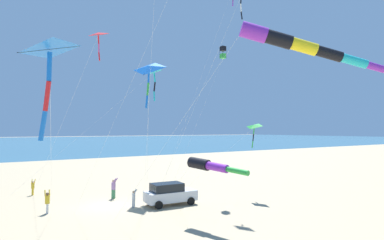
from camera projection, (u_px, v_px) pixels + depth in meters
The scene contains 16 objects.
ground_plane at pixel (106, 205), 26.55m from camera, with size 600.00×600.00×0.00m, color tan.
ocean_water_strip at pixel (7, 142), 165.08m from camera, with size 240.00×600.00×0.01m, color #386B84.
parked_car at pixel (170, 194), 26.75m from camera, with size 2.35×4.44×1.85m.
cooler_box at pixel (163, 195), 29.76m from camera, with size 0.62×0.42×0.42m.
person_adult_flyer at pixel (114, 187), 29.23m from camera, with size 0.68×0.67×1.91m.
person_child_green_jacket at pixel (47, 201), 23.99m from camera, with size 0.53×0.42×1.75m.
person_child_grey_jacket at pixel (134, 197), 25.91m from camera, with size 0.37×0.47×1.47m.
person_bystander_far at pixel (33, 187), 30.70m from camera, with size 0.53×0.46×1.52m.
kite_windsock_magenta_far_left at pixel (209, 166), 21.17m from camera, with size 14.62×4.42×4.45m.
kite_delta_rainbow_low_near at pixel (148, 69), 22.49m from camera, with size 5.85×3.12×11.31m.
kite_box_striped_overhead at pixel (223, 53), 32.25m from camera, with size 0.50×6.81×14.90m.
kite_windsock_blue_topmost at pixel (295, 44), 14.48m from camera, with size 14.62×8.19×11.35m.
kite_delta_black_fish_shape at pixel (154, 72), 31.75m from camera, with size 7.89×13.02×12.63m.
kite_delta_long_streamer_right at pixel (254, 127), 30.38m from camera, with size 2.88×8.72×7.04m.
kite_delta_checkered_midright at pixel (98, 35), 21.93m from camera, with size 13.96×3.19×13.24m.
kite_delta_long_streamer_left at pixel (49, 50), 10.09m from camera, with size 15.88×3.40×9.33m.
Camera 1 is at (-26.41, 8.45, 6.35)m, focal length 29.55 mm.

